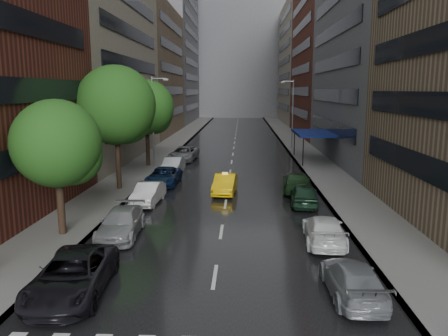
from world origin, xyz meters
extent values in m
plane|color=gray|center=(0.00, 0.00, 0.00)|extent=(220.00, 220.00, 0.00)
cube|color=black|center=(0.00, 50.00, 0.01)|extent=(14.00, 140.00, 0.01)
cube|color=gray|center=(-9.00, 50.00, 0.07)|extent=(4.00, 140.00, 0.15)
cube|color=gray|center=(9.00, 50.00, 0.07)|extent=(4.00, 140.00, 0.15)
cube|color=gray|center=(-15.00, 36.00, 17.00)|extent=(8.00, 28.00, 34.00)
cube|color=#937A5B|center=(-15.00, 64.00, 11.00)|extent=(8.00, 28.00, 22.00)
cube|color=slate|center=(-15.00, 94.00, 19.00)|extent=(8.00, 32.00, 38.00)
cube|color=slate|center=(15.00, 36.00, 12.00)|extent=(8.00, 28.00, 24.00)
cube|color=maroon|center=(15.00, 64.00, 18.00)|extent=(8.00, 28.00, 36.00)
cube|color=gray|center=(15.00, 94.00, 14.00)|extent=(8.00, 32.00, 28.00)
cube|color=slate|center=(0.00, 118.00, 16.00)|extent=(40.00, 14.00, 32.00)
cylinder|color=#382619|center=(-8.60, 8.91, 2.03)|extent=(0.40, 0.40, 4.07)
sphere|color=#1E5116|center=(-8.60, 8.91, 5.08)|extent=(4.65, 4.65, 4.65)
cylinder|color=#382619|center=(-8.60, 20.05, 2.68)|extent=(0.40, 0.40, 5.35)
sphere|color=#1E5116|center=(-8.60, 20.05, 6.69)|extent=(6.12, 6.12, 6.12)
cylinder|color=#382619|center=(-8.60, 30.86, 2.45)|extent=(0.40, 0.40, 4.89)
sphere|color=#1E5116|center=(-8.60, 30.86, 6.12)|extent=(5.59, 5.59, 5.59)
imported|color=yellow|center=(-0.16, 19.24, 0.74)|extent=(1.89, 4.61, 1.49)
imported|color=black|center=(-5.40, 2.16, 0.79)|extent=(2.96, 5.82, 1.57)
imported|color=gray|center=(-5.40, 9.08, 0.73)|extent=(2.24, 5.10, 1.46)
imported|color=white|center=(-5.40, 15.94, 0.73)|extent=(1.81, 4.53, 1.46)
imported|color=#0D1D3F|center=(-5.40, 22.04, 0.73)|extent=(2.51, 5.27, 1.45)
imported|color=#A2A7AB|center=(-5.40, 27.00, 0.77)|extent=(1.82, 4.73, 1.54)
imported|color=slate|center=(-5.40, 34.73, 0.80)|extent=(3.18, 5.96, 1.60)
imported|color=gray|center=(5.40, 2.47, 0.68)|extent=(1.98, 4.73, 1.36)
imported|color=white|center=(5.40, 8.40, 0.71)|extent=(2.35, 5.05, 1.43)
imported|color=#152F1E|center=(5.40, 15.87, 0.76)|extent=(2.18, 4.62, 1.53)
imported|color=#173417|center=(5.40, 20.02, 0.77)|extent=(2.69, 5.49, 1.54)
cylinder|color=gray|center=(-7.80, 30.00, 4.65)|extent=(0.18, 0.18, 9.00)
cube|color=gray|center=(-6.40, 30.00, 8.85)|extent=(0.50, 0.22, 0.16)
cylinder|color=gray|center=(7.80, 45.00, 4.65)|extent=(0.18, 0.18, 9.00)
cube|color=gray|center=(6.40, 45.00, 8.85)|extent=(0.50, 0.22, 0.16)
cube|color=navy|center=(9.00, 35.00, 3.15)|extent=(4.00, 8.00, 0.25)
cylinder|color=black|center=(7.40, 31.20, 1.65)|extent=(0.12, 0.12, 3.00)
cylinder|color=black|center=(7.40, 38.80, 1.65)|extent=(0.12, 0.12, 3.00)
camera|label=1|loc=(1.12, -13.44, 7.85)|focal=35.00mm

